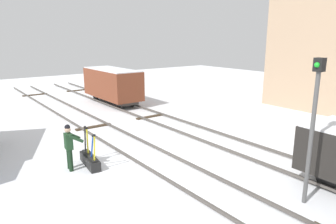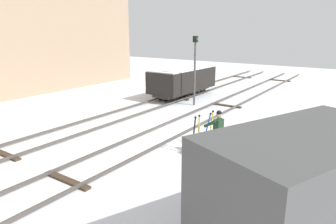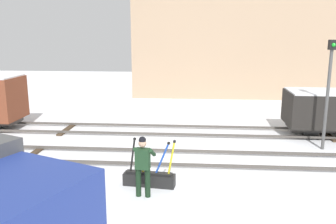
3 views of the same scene
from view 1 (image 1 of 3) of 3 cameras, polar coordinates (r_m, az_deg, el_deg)
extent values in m
plane|color=white|center=(12.05, -2.11, -9.24)|extent=(60.00, 60.00, 0.00)
cube|color=#4C4742|center=(11.63, -5.07, -9.45)|extent=(44.00, 0.07, 0.10)
cube|color=#4C4742|center=(12.39, 0.64, -7.92)|extent=(44.00, 0.07, 0.10)
cube|color=#423323|center=(27.86, -23.28, 2.93)|extent=(0.24, 1.94, 0.08)
cube|color=#423323|center=(16.92, -13.54, -2.67)|extent=(0.24, 1.94, 0.08)
cube|color=#4C4742|center=(13.76, 7.99, -5.81)|extent=(44.00, 0.07, 0.10)
cube|color=#4C4742|center=(14.77, 11.98, -4.62)|extent=(44.00, 0.07, 0.10)
cube|color=#423323|center=(28.90, -16.27, 3.85)|extent=(0.24, 1.94, 0.08)
cube|color=#423323|center=(18.59, -3.21, -0.84)|extent=(0.24, 1.94, 0.08)
cube|color=black|center=(12.05, -14.15, -8.73)|extent=(1.55, 0.53, 0.36)
cube|color=black|center=(11.97, -14.21, -7.80)|extent=(1.38, 0.35, 0.06)
cylinder|color=black|center=(12.26, -15.00, -4.91)|extent=(0.21, 0.08, 1.05)
sphere|color=black|center=(12.04, -15.06, -2.66)|extent=(0.09, 0.09, 0.09)
cylinder|color=yellow|center=(11.98, -14.60, -5.30)|extent=(0.07, 0.06, 1.05)
sphere|color=black|center=(11.81, -14.75, -2.90)|extent=(0.09, 0.09, 0.09)
cylinder|color=#1E47B7|center=(11.47, -13.79, -6.31)|extent=(0.45, 0.11, 0.99)
sphere|color=black|center=(11.13, -13.64, -4.26)|extent=(0.09, 0.09, 0.09)
cylinder|color=yellow|center=(11.21, -13.39, -6.59)|extent=(0.24, 0.08, 1.04)
sphere|color=black|center=(10.96, -13.40, -4.20)|extent=(0.09, 0.09, 0.09)
cylinder|color=black|center=(11.92, -17.75, -8.09)|extent=(0.15, 0.15, 0.80)
cylinder|color=black|center=(11.69, -17.46, -8.52)|extent=(0.15, 0.15, 0.80)
cube|color=#1E3D23|center=(11.57, -17.85, -5.15)|extent=(0.40, 0.28, 0.57)
sphere|color=tan|center=(11.45, -18.01, -3.10)|extent=(0.22, 0.22, 0.22)
sphere|color=black|center=(11.42, -18.04, -2.68)|extent=(0.20, 0.20, 0.20)
cylinder|color=#1E3D23|center=(11.78, -17.04, -4.17)|extent=(0.17, 0.52, 0.37)
cylinder|color=#1E3D23|center=(11.39, -16.53, -4.75)|extent=(0.17, 0.52, 0.37)
cylinder|color=#4C4C4C|center=(9.47, 24.81, -4.75)|extent=(0.12, 0.12, 3.80)
cube|color=black|center=(9.08, 26.12, 7.83)|extent=(0.24, 0.24, 0.36)
sphere|color=green|center=(8.96, 25.73, 7.81)|extent=(0.14, 0.14, 0.14)
cylinder|color=black|center=(11.16, 27.21, -10.81)|extent=(0.70, 0.12, 0.70)
cube|color=#2D2B28|center=(22.65, -10.11, 2.53)|extent=(5.11, 1.24, 0.20)
cube|color=brown|center=(22.47, -10.22, 5.20)|extent=(5.38, 2.05, 1.93)
cube|color=silver|center=(22.35, -10.33, 7.72)|extent=(5.27, 1.97, 0.06)
cylinder|color=black|center=(23.98, -13.20, 2.87)|extent=(0.70, 0.10, 0.70)
cylinder|color=black|center=(24.44, -10.81, 3.19)|extent=(0.70, 0.10, 0.70)
cylinder|color=black|center=(20.89, -9.28, 1.49)|extent=(0.70, 0.10, 0.70)
cylinder|color=black|center=(21.42, -6.64, 1.88)|extent=(0.70, 0.10, 0.70)
camera|label=2|loc=(20.34, -40.78, 9.90)|focal=32.92mm
camera|label=3|loc=(10.63, -68.61, 3.24)|focal=38.13mm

